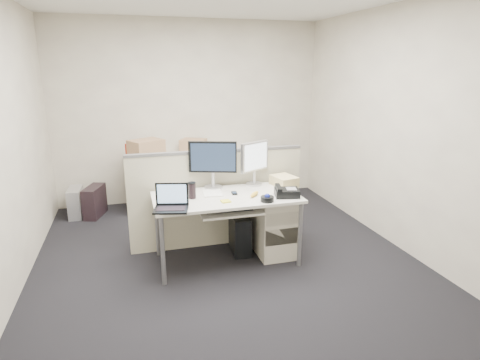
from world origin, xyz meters
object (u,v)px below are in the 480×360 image
object	(u,v)px
monitor_main	(213,165)
desk	(226,202)
laptop	(170,198)
desk_phone	(287,193)

from	to	relation	value
monitor_main	desk	bearing A→B (deg)	-59.10
monitor_main	laptop	distance (m)	0.81
monitor_main	desk_phone	bearing A→B (deg)	-18.04
monitor_main	laptop	world-z (taller)	monitor_main
desk	desk_phone	xyz separation A→B (m)	(0.60, -0.18, 0.10)
desk_phone	desk	bearing A→B (deg)	176.11
monitor_main	desk_phone	size ratio (longest dim) A/B	2.15
desk_phone	monitor_main	bearing A→B (deg)	156.04
desk	monitor_main	xyz separation A→B (m)	(-0.07, 0.32, 0.33)
desk	monitor_main	distance (m)	0.46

